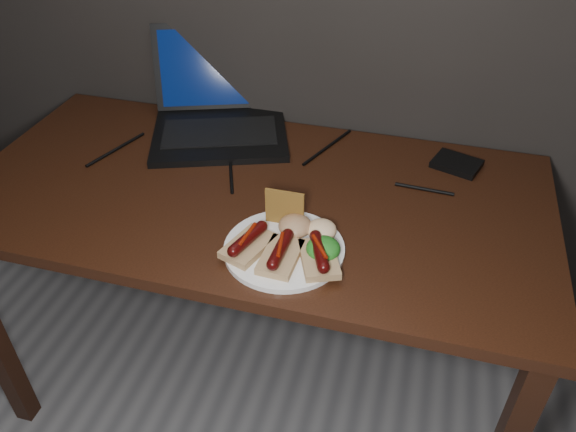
% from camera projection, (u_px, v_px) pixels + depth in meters
% --- Properties ---
extents(desk, '(1.40, 0.70, 0.75)m').
position_uv_depth(desk, '(254.00, 219.00, 1.40)').
color(desk, '#351A0D').
rests_on(desk, ground).
extents(laptop, '(0.47, 0.47, 0.25)m').
position_uv_depth(laptop, '(219.00, 111.00, 1.56)').
color(laptop, black).
rests_on(laptop, desk).
extents(hard_drive, '(0.14, 0.12, 0.02)m').
position_uv_depth(hard_drive, '(457.00, 164.00, 1.42)').
color(hard_drive, black).
rests_on(hard_drive, desk).
extents(desk_cables, '(0.91, 0.37, 0.01)m').
position_uv_depth(desk_cables, '(263.00, 161.00, 1.44)').
color(desk_cables, black).
rests_on(desk_cables, desk).
extents(plate, '(0.30, 0.30, 0.01)m').
position_uv_depth(plate, '(284.00, 249.00, 1.17)').
color(plate, white).
rests_on(plate, desk).
extents(bread_sausage_left, '(0.10, 0.13, 0.04)m').
position_uv_depth(bread_sausage_left, '(248.00, 243.00, 1.15)').
color(bread_sausage_left, tan).
rests_on(bread_sausage_left, plate).
extents(bread_sausage_center, '(0.07, 0.12, 0.04)m').
position_uv_depth(bread_sausage_center, '(280.00, 253.00, 1.12)').
color(bread_sausage_center, tan).
rests_on(bread_sausage_center, plate).
extents(bread_sausage_right, '(0.11, 0.13, 0.04)m').
position_uv_depth(bread_sausage_right, '(319.00, 256.00, 1.12)').
color(bread_sausage_right, tan).
rests_on(bread_sausage_right, plate).
extents(crispbread, '(0.08, 0.01, 0.08)m').
position_uv_depth(crispbread, '(285.00, 208.00, 1.20)').
color(crispbread, '#A6702D').
rests_on(crispbread, plate).
extents(salad_greens, '(0.07, 0.07, 0.04)m').
position_uv_depth(salad_greens, '(323.00, 248.00, 1.13)').
color(salad_greens, '#206013').
rests_on(salad_greens, plate).
extents(salsa_mound, '(0.07, 0.07, 0.04)m').
position_uv_depth(salsa_mound, '(295.00, 226.00, 1.19)').
color(salsa_mound, maroon).
rests_on(salsa_mound, plate).
extents(coleslaw_mound, '(0.06, 0.06, 0.04)m').
position_uv_depth(coleslaw_mound, '(321.00, 230.00, 1.18)').
color(coleslaw_mound, '#EBE6CB').
rests_on(coleslaw_mound, plate).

